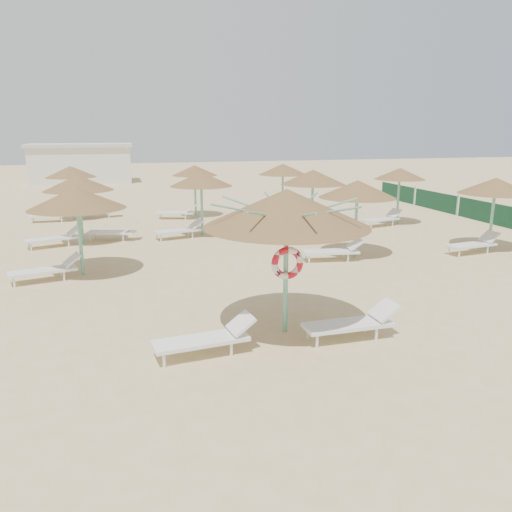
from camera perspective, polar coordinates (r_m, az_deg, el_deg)
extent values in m
plane|color=#D7B783|center=(11.51, 1.51, -8.11)|extent=(120.00, 120.00, 0.00)
cylinder|color=#67B297|center=(10.84, 3.41, -2.09)|extent=(0.11, 0.11, 2.66)
cone|color=brown|center=(10.53, 3.53, 5.51)|extent=(3.55, 3.55, 0.80)
cylinder|color=#67B297|center=(10.57, 3.51, 4.07)|extent=(0.20, 0.20, 0.12)
cylinder|color=#67B297|center=(10.82, 7.64, 5.44)|extent=(1.60, 0.04, 0.40)
cylinder|color=#67B297|center=(11.26, 5.37, 5.84)|extent=(1.16, 1.16, 0.40)
cylinder|color=#67B297|center=(11.30, 2.18, 5.92)|extent=(0.04, 1.60, 0.40)
cylinder|color=#67B297|center=(10.91, -0.34, 5.63)|extent=(1.16, 1.16, 0.40)
cylinder|color=#67B297|center=(10.30, -0.80, 5.12)|extent=(1.60, 0.04, 0.40)
cylinder|color=#67B297|center=(9.81, 1.42, 4.66)|extent=(1.16, 1.16, 0.40)
cylinder|color=#67B297|center=(9.77, 5.08, 4.57)|extent=(0.04, 1.60, 0.40)
cylinder|color=#67B297|center=(10.20, 7.66, 4.91)|extent=(1.16, 1.16, 0.40)
torus|color=red|center=(10.67, 3.61, -0.81)|extent=(0.72, 0.15, 0.72)
cylinder|color=white|center=(9.77, -10.46, -11.70)|extent=(0.06, 0.06, 0.28)
cylinder|color=white|center=(10.21, -11.04, -10.54)|extent=(0.06, 0.06, 0.28)
cylinder|color=white|center=(10.08, -2.84, -10.62)|extent=(0.06, 0.06, 0.28)
cylinder|color=white|center=(10.51, -3.75, -9.55)|extent=(0.06, 0.06, 0.28)
cube|color=white|center=(10.08, -6.31, -9.59)|extent=(1.95, 0.83, 0.08)
cube|color=white|center=(10.22, -1.74, -7.69)|extent=(0.55, 0.65, 0.36)
cylinder|color=white|center=(10.49, 7.00, -9.68)|extent=(0.06, 0.06, 0.28)
cylinder|color=white|center=(10.91, 5.95, -8.67)|extent=(0.06, 0.06, 0.28)
cylinder|color=white|center=(11.06, 13.60, -8.68)|extent=(0.06, 0.06, 0.28)
cylinder|color=white|center=(11.47, 12.35, -7.77)|extent=(0.06, 0.06, 0.28)
cube|color=white|center=(10.95, 10.44, -7.73)|extent=(1.93, 0.65, 0.08)
cube|color=white|center=(11.26, 14.44, -6.00)|extent=(0.50, 0.61, 0.37)
cylinder|color=#67B297|center=(16.13, -19.45, 1.88)|extent=(0.11, 0.11, 2.30)
cone|color=brown|center=(15.93, -19.82, 6.26)|extent=(2.88, 2.88, 0.65)
cylinder|color=#67B297|center=(15.96, -19.75, 5.39)|extent=(0.20, 0.20, 0.12)
cylinder|color=white|center=(15.81, -25.91, -2.78)|extent=(0.06, 0.06, 0.28)
cylinder|color=white|center=(16.29, -26.03, -2.32)|extent=(0.06, 0.06, 0.28)
cylinder|color=white|center=(15.92, -21.08, -2.17)|extent=(0.06, 0.06, 0.28)
cylinder|color=white|center=(16.40, -21.35, -1.74)|extent=(0.06, 0.06, 0.28)
cube|color=white|center=(16.05, -23.21, -1.58)|extent=(1.99, 1.06, 0.08)
cube|color=white|center=(16.10, -20.30, -0.38)|extent=(0.62, 0.70, 0.36)
cylinder|color=#67B297|center=(20.79, -19.39, 4.50)|extent=(0.11, 0.11, 2.30)
cone|color=brown|center=(20.63, -19.68, 7.89)|extent=(2.66, 2.66, 0.60)
cylinder|color=#67B297|center=(20.66, -19.62, 7.23)|extent=(0.20, 0.20, 0.12)
cylinder|color=white|center=(20.32, -24.33, 0.92)|extent=(0.06, 0.06, 0.28)
cylinder|color=white|center=(20.81, -24.55, 1.18)|extent=(0.06, 0.06, 0.28)
cylinder|color=white|center=(20.55, -20.63, 1.41)|extent=(0.06, 0.06, 0.28)
cylinder|color=white|center=(21.03, -20.94, 1.66)|extent=(0.06, 0.06, 0.28)
cube|color=white|center=(20.65, -22.31, 1.83)|extent=(2.00, 1.17, 0.08)
cube|color=white|center=(20.77, -20.08, 2.77)|extent=(0.64, 0.72, 0.36)
cylinder|color=white|center=(21.25, -18.42, 2.00)|extent=(0.06, 0.06, 0.28)
cylinder|color=white|center=(21.71, -17.97, 2.28)|extent=(0.06, 0.06, 0.28)
cylinder|color=white|center=(20.81, -14.94, 2.00)|extent=(0.06, 0.06, 0.28)
cylinder|color=white|center=(21.28, -14.55, 2.29)|extent=(0.06, 0.06, 0.28)
cube|color=white|center=(21.18, -16.20, 2.62)|extent=(2.00, 1.17, 0.08)
cube|color=white|center=(20.88, -14.03, 3.27)|extent=(0.64, 0.72, 0.36)
cylinder|color=#67B297|center=(26.56, -20.20, 6.38)|extent=(0.11, 0.11, 2.30)
cone|color=brown|center=(26.44, -20.43, 9.03)|extent=(2.45, 2.45, 0.55)
cylinder|color=#67B297|center=(26.45, -20.39, 8.52)|extent=(0.20, 0.20, 0.12)
cylinder|color=white|center=(26.30, -24.25, 3.70)|extent=(0.06, 0.06, 0.28)
cylinder|color=white|center=(26.78, -24.09, 3.89)|extent=(0.06, 0.06, 0.28)
cylinder|color=white|center=(26.11, -21.33, 3.91)|extent=(0.06, 0.06, 0.28)
cylinder|color=white|center=(26.60, -21.22, 4.10)|extent=(0.06, 0.06, 0.28)
cube|color=white|center=(26.39, -22.49, 4.30)|extent=(1.90, 0.64, 0.08)
cube|color=white|center=(26.26, -20.70, 4.95)|extent=(0.49, 0.60, 0.36)
cylinder|color=white|center=(26.72, -19.37, 4.30)|extent=(0.06, 0.06, 0.28)
cylinder|color=white|center=(27.21, -19.31, 4.47)|extent=(0.06, 0.06, 0.28)
cylinder|color=white|center=(26.67, -16.47, 4.50)|extent=(0.06, 0.06, 0.28)
cylinder|color=white|center=(27.16, -16.47, 4.67)|extent=(0.06, 0.06, 0.28)
cube|color=white|center=(26.90, -17.67, 4.88)|extent=(1.90, 0.64, 0.08)
cube|color=white|center=(26.85, -15.89, 5.51)|extent=(0.49, 0.60, 0.36)
cylinder|color=#67B297|center=(21.27, -6.21, 5.42)|extent=(0.11, 0.11, 2.30)
cone|color=brown|center=(21.12, -6.30, 8.75)|extent=(2.61, 2.61, 0.59)
cylinder|color=#67B297|center=(21.15, -6.28, 8.10)|extent=(0.20, 0.20, 0.12)
cylinder|color=white|center=(20.43, -10.80, 2.01)|extent=(0.06, 0.06, 0.28)
cylinder|color=white|center=(20.90, -11.23, 2.26)|extent=(0.06, 0.06, 0.28)
cylinder|color=white|center=(20.87, -7.28, 2.41)|extent=(0.06, 0.06, 0.28)
cylinder|color=white|center=(21.33, -7.77, 2.64)|extent=(0.06, 0.06, 0.28)
cube|color=white|center=(20.88, -8.95, 2.85)|extent=(1.99, 1.04, 0.08)
cube|color=white|center=(21.13, -6.81, 3.72)|extent=(0.61, 0.70, 0.36)
cylinder|color=#67B297|center=(26.00, -6.96, 7.00)|extent=(0.11, 0.11, 2.30)
cone|color=brown|center=(25.87, -7.04, 9.69)|extent=(2.30, 2.30, 0.52)
cylinder|color=#67B297|center=(25.89, -7.03, 9.19)|extent=(0.20, 0.20, 0.12)
cylinder|color=white|center=(25.54, -11.07, 4.42)|extent=(0.06, 0.06, 0.28)
cylinder|color=white|center=(26.02, -10.82, 4.60)|extent=(0.06, 0.06, 0.28)
cylinder|color=white|center=(25.27, -8.08, 4.44)|extent=(0.06, 0.06, 0.28)
cylinder|color=white|center=(25.75, -7.88, 4.63)|extent=(0.06, 0.06, 0.28)
cube|color=white|center=(25.58, -9.21, 4.92)|extent=(2.00, 1.16, 0.08)
cube|color=white|center=(25.39, -7.34, 5.47)|extent=(0.64, 0.72, 0.36)
cylinder|color=#67B297|center=(17.92, 11.33, 3.58)|extent=(0.11, 0.11, 2.30)
cone|color=brown|center=(17.74, 11.52, 7.52)|extent=(2.68, 2.68, 0.60)
cylinder|color=#67B297|center=(17.77, 11.48, 6.75)|extent=(0.20, 0.20, 0.12)
cylinder|color=white|center=(16.89, 6.10, -0.37)|extent=(0.06, 0.06, 0.28)
cylinder|color=white|center=(17.36, 5.73, 0.04)|extent=(0.06, 0.06, 0.28)
cylinder|color=white|center=(17.24, 10.48, -0.24)|extent=(0.06, 0.06, 0.28)
cylinder|color=white|center=(17.70, 10.00, 0.17)|extent=(0.06, 0.06, 0.28)
cube|color=white|center=(17.27, 8.52, 0.49)|extent=(1.97, 0.90, 0.08)
cube|color=white|center=(17.46, 11.24, 1.33)|extent=(0.57, 0.67, 0.36)
cylinder|color=#67B297|center=(22.09, 6.44, 5.74)|extent=(0.11, 0.11, 2.30)
cone|color=brown|center=(21.94, 6.53, 8.96)|extent=(2.81, 2.81, 0.63)
cylinder|color=#67B297|center=(21.97, 6.51, 8.32)|extent=(0.20, 0.20, 0.12)
cylinder|color=white|center=(21.25, 1.90, 2.72)|extent=(0.06, 0.06, 0.28)
cylinder|color=white|center=(21.74, 1.89, 2.98)|extent=(0.06, 0.06, 0.28)
cylinder|color=white|center=(21.30, 5.54, 2.69)|extent=(0.06, 0.06, 0.28)
cylinder|color=white|center=(21.79, 5.45, 2.95)|extent=(0.06, 0.06, 0.28)
cube|color=white|center=(21.48, 4.04, 3.31)|extent=(2.00, 1.15, 0.08)
cube|color=white|center=(21.48, 6.32, 3.91)|extent=(0.64, 0.72, 0.36)
cylinder|color=#67B297|center=(26.52, 3.05, 7.22)|extent=(0.11, 0.11, 2.30)
cone|color=brown|center=(26.40, 3.09, 9.88)|extent=(2.53, 2.53, 0.57)
cylinder|color=#67B297|center=(26.41, 3.08, 9.37)|extent=(0.20, 0.20, 0.12)
cylinder|color=white|center=(25.38, -0.36, 4.62)|extent=(0.06, 0.06, 0.28)
cylinder|color=white|center=(25.83, -0.85, 4.79)|extent=(0.06, 0.06, 0.28)
cylinder|color=white|center=(25.99, 2.33, 4.84)|extent=(0.06, 0.06, 0.28)
cylinder|color=white|center=(26.43, 1.81, 5.00)|extent=(0.06, 0.06, 0.28)
cube|color=white|center=(25.93, 0.99, 5.23)|extent=(1.98, 0.97, 0.08)
cube|color=white|center=(26.29, 2.65, 5.87)|extent=(0.59, 0.68, 0.36)
cylinder|color=#67B297|center=(20.56, 25.34, 3.83)|extent=(0.11, 0.11, 2.30)
cone|color=brown|center=(20.40, 25.71, 7.25)|extent=(2.63, 2.63, 0.59)
cylinder|color=#67B297|center=(20.42, 25.64, 6.59)|extent=(0.20, 0.20, 0.12)
cylinder|color=white|center=(19.01, 22.21, 0.28)|extent=(0.06, 0.06, 0.28)
cylinder|color=white|center=(19.35, 21.18, 0.61)|extent=(0.06, 0.06, 0.28)
cylinder|color=white|center=(19.98, 24.95, 0.64)|extent=(0.06, 0.06, 0.28)
cylinder|color=white|center=(20.31, 23.92, 0.95)|extent=(0.06, 0.06, 0.28)
cube|color=white|center=(19.71, 23.40, 1.17)|extent=(1.97, 0.87, 0.08)
cube|color=white|center=(20.28, 25.13, 2.03)|extent=(0.56, 0.66, 0.36)
cylinder|color=#67B297|center=(24.78, 15.93, 6.20)|extent=(0.11, 0.11, 2.30)
cone|color=brown|center=(24.65, 16.13, 9.03)|extent=(2.37, 2.37, 0.53)
cylinder|color=#67B297|center=(24.67, 16.09, 8.50)|extent=(0.20, 0.20, 0.12)
cylinder|color=white|center=(23.32, 13.01, 3.39)|extent=(0.06, 0.06, 0.28)
cylinder|color=white|center=(23.68, 12.19, 3.60)|extent=(0.06, 0.06, 0.28)
cylinder|color=white|center=(24.25, 15.36, 3.66)|extent=(0.06, 0.06, 0.28)
cylinder|color=white|center=(24.60, 14.53, 3.85)|extent=(0.06, 0.06, 0.28)
cube|color=white|center=(24.01, 14.04, 4.08)|extent=(2.00, 1.08, 0.08)
cube|color=white|center=(24.57, 15.50, 4.77)|extent=(0.62, 0.70, 0.36)
cube|color=silver|center=(45.36, -19.32, 9.80)|extent=(8.00, 4.00, 3.00)
cube|color=beige|center=(45.29, -19.49, 11.85)|extent=(8.40, 4.40, 0.25)
cube|color=#1A4F33|center=(26.75, 24.69, 4.60)|extent=(0.08, 3.80, 1.00)
cube|color=#1A4F33|center=(29.88, 19.81, 5.94)|extent=(0.08, 3.80, 1.00)
cylinder|color=#67B297|center=(28.36, 22.01, 5.44)|extent=(0.08, 0.08, 1.10)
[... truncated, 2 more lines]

